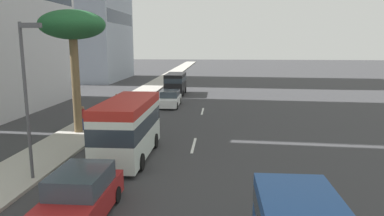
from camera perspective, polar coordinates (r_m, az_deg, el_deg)
The scene contains 12 objects.
ground_plane at distance 35.51m, azimuth 2.01°, elevation 0.60°, with size 198.00×198.00×0.00m, color #38383A.
sidewalk_right at distance 36.69m, azimuth -10.41°, elevation 0.87°, with size 162.00×3.11×0.15m, color #B2ADA3.
lane_stripe_mid at distance 21.36m, azimuth 0.27°, elevation -6.02°, with size 3.20×0.16×0.01m, color silver.
lane_stripe_far at distance 31.90m, azimuth 1.71°, elevation -0.51°, with size 3.20×0.16×0.01m, color silver.
van_lead at distance 42.21m, azimuth -2.67°, elevation 4.13°, with size 5.15×2.22×2.51m.
car_third at distance 13.21m, azimuth -17.66°, elevation -13.49°, with size 4.46×1.97×1.72m.
car_fourth at distance 34.37m, azimuth -3.58°, elevation 1.49°, with size 4.56×1.86×1.53m.
minibus_fifth at distance 19.00m, azimuth -10.26°, elevation -2.93°, with size 6.53×2.37×3.14m.
pedestrian_near_lamp at distance 30.98m, azimuth -12.05°, elevation 0.90°, with size 0.38×0.32×1.65m.
pedestrian_mid_block at distance 25.43m, azimuth -17.21°, elevation -1.37°, with size 0.33×0.38×1.66m.
palm_tree at distance 24.48m, azimuth -18.74°, elevation 12.15°, with size 4.21×4.21×8.03m.
street_lamp at distance 16.54m, azimuth -25.07°, elevation 3.48°, with size 0.24×0.97×6.78m.
Camera 1 is at (-3.45, -1.51, 6.05)m, focal length 33.02 mm.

